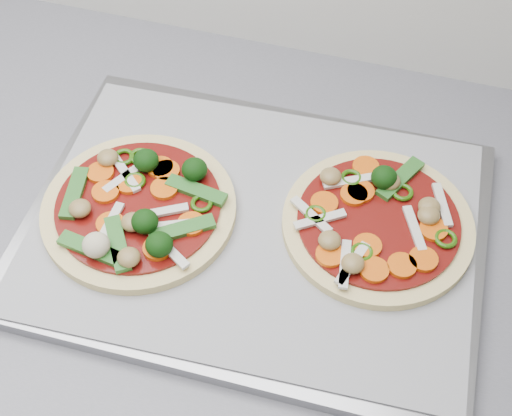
# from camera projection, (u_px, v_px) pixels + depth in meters

# --- Properties ---
(base_cabinet) EXTENTS (3.60, 0.60, 0.86)m
(base_cabinet) POSITION_uv_depth(u_px,v_px,m) (116.00, 410.00, 1.04)
(base_cabinet) COLOR silver
(base_cabinet) RESTS_ON ground
(countertop) EXTENTS (3.60, 0.60, 0.04)m
(countertop) POSITION_uv_depth(u_px,v_px,m) (43.00, 230.00, 0.68)
(countertop) COLOR slate
(countertop) RESTS_ON base_cabinet
(baking_tray) EXTENTS (0.42, 0.31, 0.01)m
(baking_tray) POSITION_uv_depth(u_px,v_px,m) (255.00, 229.00, 0.65)
(baking_tray) COLOR gray
(baking_tray) RESTS_ON countertop
(parchment) EXTENTS (0.41, 0.30, 0.00)m
(parchment) POSITION_uv_depth(u_px,v_px,m) (255.00, 224.00, 0.64)
(parchment) COLOR gray
(parchment) RESTS_ON baking_tray
(pizza_left) EXTENTS (0.18, 0.18, 0.03)m
(pizza_left) POSITION_uv_depth(u_px,v_px,m) (139.00, 208.00, 0.64)
(pizza_left) COLOR #F1DC89
(pizza_left) RESTS_ON parchment
(pizza_right) EXTENTS (0.23, 0.23, 0.03)m
(pizza_right) POSITION_uv_depth(u_px,v_px,m) (377.00, 221.00, 0.63)
(pizza_right) COLOR #F1DC89
(pizza_right) RESTS_ON parchment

